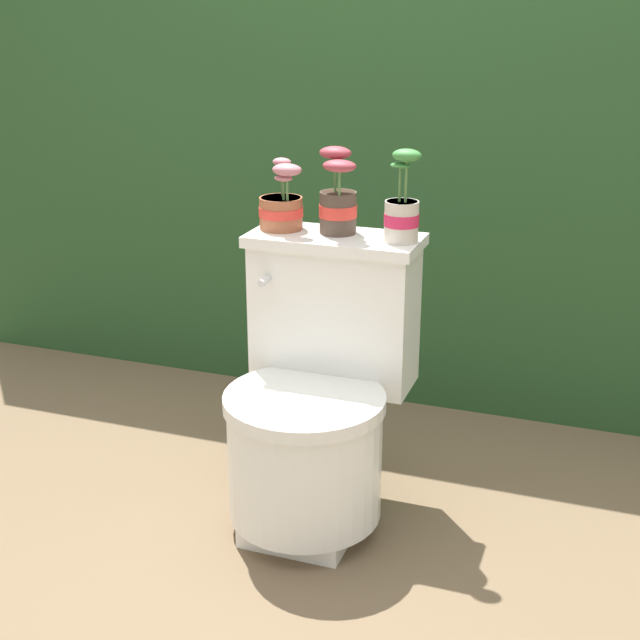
# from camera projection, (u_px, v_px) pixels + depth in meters

# --- Properties ---
(ground_plane) EXTENTS (12.00, 12.00, 0.00)m
(ground_plane) POSITION_uv_depth(u_px,v_px,m) (320.00, 536.00, 2.41)
(ground_plane) COLOR brown
(hedge_backdrop) EXTENTS (3.62, 0.95, 1.43)m
(hedge_backdrop) POSITION_uv_depth(u_px,v_px,m) (442.00, 181.00, 3.39)
(hedge_backdrop) COLOR #234723
(hedge_backdrop) RESTS_ON ground
(toilet) EXTENTS (0.47, 0.57, 0.77)m
(toilet) POSITION_uv_depth(u_px,v_px,m) (316.00, 402.00, 2.42)
(toilet) COLOR white
(toilet) RESTS_ON ground
(potted_plant_left) EXTENTS (0.13, 0.12, 0.19)m
(potted_plant_left) POSITION_uv_depth(u_px,v_px,m) (282.00, 207.00, 2.44)
(potted_plant_left) COLOR #9E5638
(potted_plant_left) RESTS_ON toilet
(potted_plant_midleft) EXTENTS (0.12, 0.12, 0.23)m
(potted_plant_midleft) POSITION_uv_depth(u_px,v_px,m) (338.00, 201.00, 2.39)
(potted_plant_midleft) COLOR #47382D
(potted_plant_midleft) RESTS_ON toilet
(potted_plant_middle) EXTENTS (0.10, 0.09, 0.25)m
(potted_plant_middle) POSITION_uv_depth(u_px,v_px,m) (402.00, 213.00, 2.31)
(potted_plant_middle) COLOR beige
(potted_plant_middle) RESTS_ON toilet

